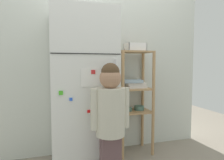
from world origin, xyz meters
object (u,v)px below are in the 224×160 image
(child_standing, at_px, (110,111))
(pantry_shelf_unit, at_px, (134,92))
(refrigerator, at_px, (83,89))
(fruit_bin, at_px, (135,48))

(child_standing, bearing_deg, pantry_shelf_unit, 50.90)
(refrigerator, relative_size, pantry_shelf_unit, 1.33)
(refrigerator, distance_m, child_standing, 0.50)
(refrigerator, bearing_deg, fruit_bin, 10.58)
(child_standing, xyz_separation_m, fruit_bin, (0.48, 0.57, 0.62))
(child_standing, xyz_separation_m, pantry_shelf_unit, (0.46, 0.57, 0.09))
(child_standing, bearing_deg, fruit_bin, 49.89)
(fruit_bin, bearing_deg, refrigerator, -169.42)
(pantry_shelf_unit, xyz_separation_m, fruit_bin, (0.01, -0.00, 0.53))
(refrigerator, bearing_deg, child_standing, -67.68)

